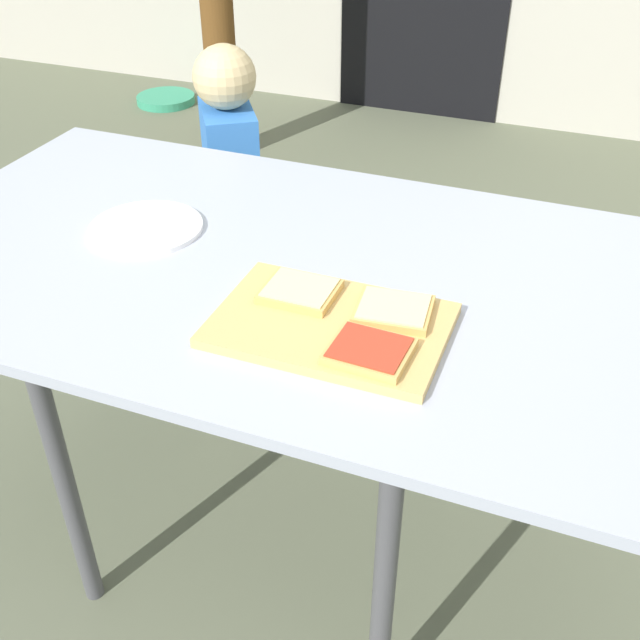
% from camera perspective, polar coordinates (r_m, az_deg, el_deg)
% --- Properties ---
extents(ground_plane, '(16.00, 16.00, 0.00)m').
position_cam_1_polar(ground_plane, '(1.99, -2.39, -15.09)').
color(ground_plane, '#61664F').
extents(dining_table, '(1.59, 0.90, 0.77)m').
position_cam_1_polar(dining_table, '(1.51, -3.03, 2.31)').
color(dining_table, '#A7AEBE').
rests_on(dining_table, ground).
extents(cutting_board, '(0.39, 0.26, 0.02)m').
position_cam_1_polar(cutting_board, '(1.29, 0.77, -0.38)').
color(cutting_board, tan).
rests_on(cutting_board, dining_table).
extents(pizza_slice_far_left, '(0.13, 0.11, 0.02)m').
position_cam_1_polar(pizza_slice_far_left, '(1.34, -1.51, 2.19)').
color(pizza_slice_far_left, tan).
rests_on(pizza_slice_far_left, cutting_board).
extents(pizza_slice_near_right, '(0.13, 0.12, 0.02)m').
position_cam_1_polar(pizza_slice_near_right, '(1.20, 3.70, -2.31)').
color(pizza_slice_near_right, tan).
rests_on(pizza_slice_near_right, cutting_board).
extents(pizza_slice_far_right, '(0.14, 0.12, 0.02)m').
position_cam_1_polar(pizza_slice_far_right, '(1.30, 5.50, 0.75)').
color(pizza_slice_far_right, tan).
rests_on(pizza_slice_far_right, cutting_board).
extents(plate_white_left, '(0.23, 0.23, 0.01)m').
position_cam_1_polar(plate_white_left, '(1.63, -12.86, 6.74)').
color(plate_white_left, white).
rests_on(plate_white_left, dining_table).
extents(child_left, '(0.25, 0.28, 0.96)m').
position_cam_1_polar(child_left, '(2.29, -6.56, 9.87)').
color(child_left, '#3C4752').
rests_on(child_left, ground).
extents(garden_hose_coil, '(0.33, 0.33, 0.04)m').
position_cam_1_polar(garden_hose_coil, '(4.71, -11.43, 15.84)').
color(garden_hose_coil, '#369870').
rests_on(garden_hose_coil, ground).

